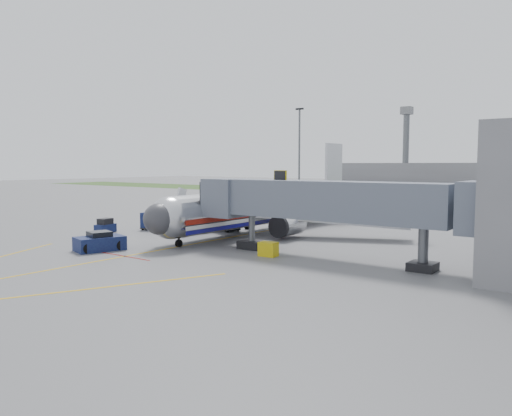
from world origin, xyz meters
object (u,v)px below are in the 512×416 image
Objects in this scene: airliner at (265,207)px; ramp_worker at (196,215)px; baggage_tug at (105,226)px; pushback_tug at (100,242)px; belt_loader at (186,229)px.

ramp_worker is (-12.32, 1.72, -1.71)m from airliner.
airliner is at bearing 42.07° from baggage_tug.
baggage_tug is at bearing 141.52° from pushback_tug.
belt_loader is at bearing -88.05° from ramp_worker.
baggage_tug is 13.39m from ramp_worker.
belt_loader is at bearing 96.01° from pushback_tug.
belt_loader is 2.70× the size of ramp_worker.
airliner reaches higher than ramp_worker.
belt_loader reaches higher than pushback_tug.
airliner reaches higher than pushback_tug.
baggage_tug is at bearing -129.28° from ramp_worker.
belt_loader is 11.37m from ramp_worker.
pushback_tug is 22.09m from ramp_worker.
pushback_tug is at bearing -83.99° from belt_loader.
airliner is 19.27m from pushback_tug.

